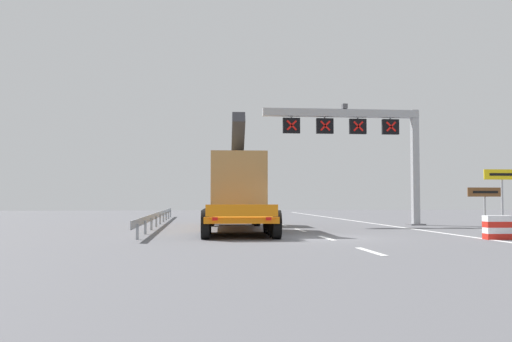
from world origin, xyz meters
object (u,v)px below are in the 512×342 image
overhead_lane_gantry (364,133)px  tourist_info_sign_brown (485,197)px  heavy_haul_truck_orange (236,190)px  exit_sign_yellow (502,184)px  crash_barrier_striped (498,227)px

overhead_lane_gantry → tourist_info_sign_brown: overhead_lane_gantry is taller
overhead_lane_gantry → heavy_haul_truck_orange: (-7.70, -3.34, -3.36)m
overhead_lane_gantry → tourist_info_sign_brown: bearing=-50.3°
exit_sign_yellow → crash_barrier_striped: (-2.59, -4.26, -1.76)m
crash_barrier_striped → heavy_haul_truck_orange: bearing=137.7°
overhead_lane_gantry → heavy_haul_truck_orange: overhead_lane_gantry is taller
tourist_info_sign_brown → crash_barrier_striped: tourist_info_sign_brown is taller
tourist_info_sign_brown → crash_barrier_striped: bearing=-114.2°
heavy_haul_truck_orange → crash_barrier_striped: heavy_haul_truck_orange is taller
overhead_lane_gantry → crash_barrier_striped: overhead_lane_gantry is taller
exit_sign_yellow → crash_barrier_striped: size_ratio=2.83×
exit_sign_yellow → heavy_haul_truck_orange: bearing=160.4°
heavy_haul_truck_orange → crash_barrier_striped: bearing=-42.3°
overhead_lane_gantry → crash_barrier_striped: (1.63, -11.85, -4.90)m
heavy_haul_truck_orange → exit_sign_yellow: heavy_haul_truck_orange is taller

